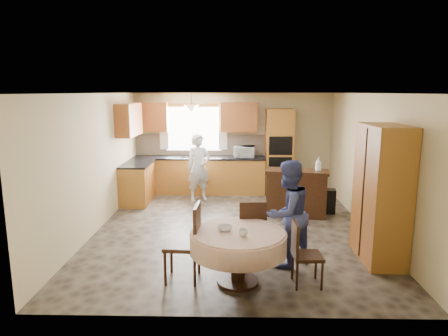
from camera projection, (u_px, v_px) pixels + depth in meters
name	position (u px, v px, depth m)	size (l,w,h in m)	color
floor	(232.00, 228.00, 7.49)	(5.00, 6.00, 0.01)	brown
ceiling	(233.00, 93.00, 7.02)	(5.00, 6.00, 0.01)	white
wall_back	(233.00, 142.00, 10.20)	(5.00, 0.02, 2.50)	tan
wall_front	(233.00, 212.00, 4.31)	(5.00, 0.02, 2.50)	tan
wall_left	(97.00, 162.00, 7.31)	(0.02, 6.00, 2.50)	tan
wall_right	(371.00, 164.00, 7.20)	(0.02, 6.00, 2.50)	tan
window	(194.00, 129.00, 10.14)	(1.40, 0.03, 1.10)	white
curtain_left	(164.00, 127.00, 10.10)	(0.22, 0.02, 1.15)	white
curtain_right	(223.00, 127.00, 10.06)	(0.22, 0.02, 1.15)	white
base_cab_back	(199.00, 176.00, 10.08)	(3.30, 0.60, 0.88)	#BF8633
counter_back	(199.00, 158.00, 9.99)	(3.30, 0.64, 0.04)	black
base_cab_left	(138.00, 183.00, 9.23)	(0.60, 1.20, 0.88)	#BF8633
counter_left	(137.00, 164.00, 9.14)	(0.64, 1.20, 0.04)	black
backsplash	(200.00, 145.00, 10.22)	(3.30, 0.02, 0.55)	beige
wall_cab_left	(151.00, 117.00, 9.96)	(0.85, 0.33, 0.72)	#AA582A
wall_cab_right	(239.00, 117.00, 9.91)	(0.90, 0.33, 0.72)	#AA582A
wall_cab_side	(129.00, 120.00, 8.95)	(0.33, 1.20, 0.72)	#AA582A
oven_tower	(279.00, 152.00, 9.91)	(0.66, 0.62, 2.12)	#BF8633
oven_upper	(281.00, 146.00, 9.56)	(0.56, 0.01, 0.45)	black
oven_lower	(280.00, 166.00, 9.66)	(0.56, 0.01, 0.45)	black
pendant	(191.00, 109.00, 9.57)	(0.36, 0.36, 0.18)	beige
sideboard	(296.00, 194.00, 8.21)	(1.26, 0.52, 0.90)	#3D2410
space_heater	(326.00, 201.00, 8.43)	(0.37, 0.26, 0.51)	black
cupboard	(381.00, 194.00, 5.94)	(0.54, 1.08, 2.06)	#BF8633
dining_table	(238.00, 243.00, 5.26)	(1.28, 1.28, 0.72)	#3D2410
chair_left	(188.00, 239.00, 5.35)	(0.48, 0.48, 1.06)	#3D2410
chair_back	(252.00, 228.00, 5.91)	(0.45, 0.45, 0.97)	#3D2410
chair_right	(302.00, 250.00, 5.23)	(0.39, 0.39, 0.87)	#3D2410
framed_picture	(363.00, 134.00, 7.52)	(0.06, 0.51, 0.42)	gold
microwave	(244.00, 152.00, 9.89)	(0.51, 0.35, 0.28)	silver
person_sink	(199.00, 168.00, 9.31)	(0.57, 0.38, 1.57)	silver
person_dining	(288.00, 214.00, 5.78)	(0.77, 0.60, 1.58)	#39437D
bowl_sideboard	(286.00, 172.00, 8.13)	(0.21, 0.21, 0.05)	#B2B2B2
bottle_sideboard	(318.00, 165.00, 8.09)	(0.13, 0.13, 0.33)	silver
cup_table	(243.00, 233.00, 5.04)	(0.12, 0.12, 0.09)	#B2B2B2
bowl_table	(225.00, 228.00, 5.26)	(0.20, 0.20, 0.06)	#B2B2B2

